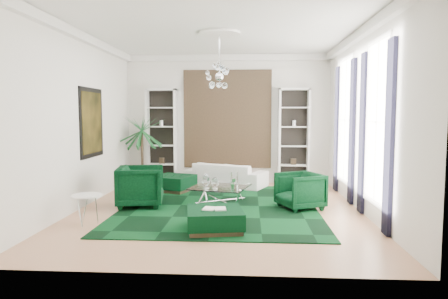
# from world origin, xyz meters

# --- Properties ---
(floor) EXTENTS (6.00, 7.00, 0.02)m
(floor) POSITION_xyz_m (0.00, 0.00, -0.01)
(floor) COLOR tan
(floor) RESTS_ON ground
(ceiling) EXTENTS (6.00, 7.00, 0.02)m
(ceiling) POSITION_xyz_m (0.00, 0.00, 3.81)
(ceiling) COLOR white
(ceiling) RESTS_ON ground
(wall_back) EXTENTS (6.00, 0.02, 3.80)m
(wall_back) POSITION_xyz_m (0.00, 3.51, 1.90)
(wall_back) COLOR silver
(wall_back) RESTS_ON ground
(wall_front) EXTENTS (6.00, 0.02, 3.80)m
(wall_front) POSITION_xyz_m (0.00, -3.51, 1.90)
(wall_front) COLOR silver
(wall_front) RESTS_ON ground
(wall_left) EXTENTS (0.02, 7.00, 3.80)m
(wall_left) POSITION_xyz_m (-3.01, 0.00, 1.90)
(wall_left) COLOR silver
(wall_left) RESTS_ON ground
(wall_right) EXTENTS (0.02, 7.00, 3.80)m
(wall_right) POSITION_xyz_m (3.01, 0.00, 1.90)
(wall_right) COLOR silver
(wall_right) RESTS_ON ground
(crown_molding) EXTENTS (6.00, 7.00, 0.18)m
(crown_molding) POSITION_xyz_m (0.00, 0.00, 3.70)
(crown_molding) COLOR white
(crown_molding) RESTS_ON ceiling
(ceiling_medallion) EXTENTS (0.90, 0.90, 0.05)m
(ceiling_medallion) POSITION_xyz_m (0.00, 0.30, 3.77)
(ceiling_medallion) COLOR white
(ceiling_medallion) RESTS_ON ceiling
(tapestry) EXTENTS (2.50, 0.06, 2.80)m
(tapestry) POSITION_xyz_m (0.00, 3.46, 1.90)
(tapestry) COLOR black
(tapestry) RESTS_ON wall_back
(shelving_left) EXTENTS (0.90, 0.38, 2.80)m
(shelving_left) POSITION_xyz_m (-1.95, 3.31, 1.40)
(shelving_left) COLOR white
(shelving_left) RESTS_ON floor
(shelving_right) EXTENTS (0.90, 0.38, 2.80)m
(shelving_right) POSITION_xyz_m (1.95, 3.31, 1.40)
(shelving_right) COLOR white
(shelving_right) RESTS_ON floor
(painting) EXTENTS (0.04, 1.30, 1.60)m
(painting) POSITION_xyz_m (-2.97, 0.60, 1.85)
(painting) COLOR black
(painting) RESTS_ON wall_left
(window_near) EXTENTS (0.03, 1.10, 2.90)m
(window_near) POSITION_xyz_m (2.99, -0.90, 1.90)
(window_near) COLOR white
(window_near) RESTS_ON wall_right
(curtain_near_a) EXTENTS (0.07, 0.30, 3.25)m
(curtain_near_a) POSITION_xyz_m (2.96, -1.68, 1.65)
(curtain_near_a) COLOR black
(curtain_near_a) RESTS_ON floor
(curtain_near_b) EXTENTS (0.07, 0.30, 3.25)m
(curtain_near_b) POSITION_xyz_m (2.96, -0.12, 1.65)
(curtain_near_b) COLOR black
(curtain_near_b) RESTS_ON floor
(window_far) EXTENTS (0.03, 1.10, 2.90)m
(window_far) POSITION_xyz_m (2.99, 1.50, 1.90)
(window_far) COLOR white
(window_far) RESTS_ON wall_right
(curtain_far_a) EXTENTS (0.07, 0.30, 3.25)m
(curtain_far_a) POSITION_xyz_m (2.96, 0.72, 1.65)
(curtain_far_a) COLOR black
(curtain_far_a) RESTS_ON floor
(curtain_far_b) EXTENTS (0.07, 0.30, 3.25)m
(curtain_far_b) POSITION_xyz_m (2.96, 2.28, 1.65)
(curtain_far_b) COLOR black
(curtain_far_b) RESTS_ON floor
(rug) EXTENTS (4.20, 5.00, 0.02)m
(rug) POSITION_xyz_m (0.00, 0.30, 0.01)
(rug) COLOR black
(rug) RESTS_ON floor
(sofa) EXTENTS (2.42, 1.71, 0.66)m
(sofa) POSITION_xyz_m (0.00, 2.85, 0.33)
(sofa) COLOR white
(sofa) RESTS_ON floor
(armchair_left) EXTENTS (1.16, 1.13, 0.91)m
(armchair_left) POSITION_xyz_m (-1.75, 0.20, 0.45)
(armchair_left) COLOR black
(armchair_left) RESTS_ON floor
(armchair_right) EXTENTS (1.14, 1.13, 0.79)m
(armchair_right) POSITION_xyz_m (1.75, 0.20, 0.39)
(armchair_right) COLOR black
(armchair_right) RESTS_ON floor
(coffee_table) EXTENTS (1.46, 1.46, 0.41)m
(coffee_table) POSITION_xyz_m (0.00, 0.55, 0.21)
(coffee_table) COLOR white
(coffee_table) RESTS_ON floor
(ottoman_side) EXTENTS (1.20, 1.20, 0.42)m
(ottoman_side) POSITION_xyz_m (-1.35, 2.00, 0.21)
(ottoman_side) COLOR black
(ottoman_side) RESTS_ON floor
(ottoman_front) EXTENTS (1.10, 1.10, 0.38)m
(ottoman_front) POSITION_xyz_m (0.05, -1.55, 0.19)
(ottoman_front) COLOR black
(ottoman_front) RESTS_ON floor
(book) EXTENTS (0.41, 0.27, 0.03)m
(book) POSITION_xyz_m (0.05, -1.55, 0.40)
(book) COLOR white
(book) RESTS_ON ottoman_front
(side_table) EXTENTS (0.60, 0.60, 0.54)m
(side_table) POSITION_xyz_m (-2.35, -1.30, 0.27)
(side_table) COLOR white
(side_table) RESTS_ON floor
(palm) EXTENTS (1.91, 1.91, 2.56)m
(palm) POSITION_xyz_m (-2.45, 2.95, 1.28)
(palm) COLOR #195D28
(palm) RESTS_ON floor
(chandelier) EXTENTS (0.86, 0.86, 0.67)m
(chandelier) POSITION_xyz_m (0.00, 0.30, 2.85)
(chandelier) COLOR white
(chandelier) RESTS_ON ceiling
(table_plant) EXTENTS (0.13, 0.11, 0.23)m
(table_plant) POSITION_xyz_m (0.30, 0.30, 0.53)
(table_plant) COLOR #195D28
(table_plant) RESTS_ON coffee_table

